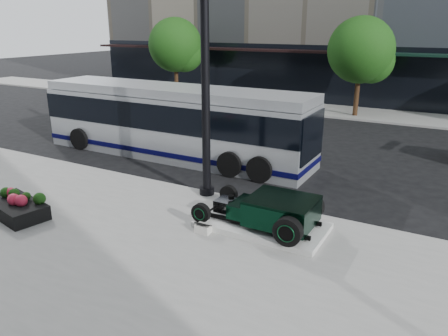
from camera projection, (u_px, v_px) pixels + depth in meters
The scene contains 9 objects.
ground at pixel (243, 178), 15.96m from camera, with size 120.00×120.00×0.00m, color black.
sidewalk_far at pixel (342, 112), 27.55m from camera, with size 70.00×4.00×0.12m, color gray.
street_trees at pixel (364, 53), 25.09m from camera, with size 29.80×3.80×5.70m.
display_plinth at pixel (262, 225), 11.78m from camera, with size 3.40×1.80×0.15m, color silver.
hot_rod at pixel (274, 210), 11.47m from camera, with size 3.22×2.00×0.81m.
info_plaque at pixel (203, 228), 11.50m from camera, with size 0.41×0.31×0.31m.
lamppost at pixel (205, 68), 12.88m from camera, with size 0.47×0.47×8.64m.
flower_planter at pixel (16, 207), 12.50m from camera, with size 2.27×1.47×0.68m.
transit_bus at pixel (174, 121), 18.26m from camera, with size 12.12×2.88×2.92m.
Camera 1 is at (6.72, -13.47, 5.37)m, focal length 35.00 mm.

